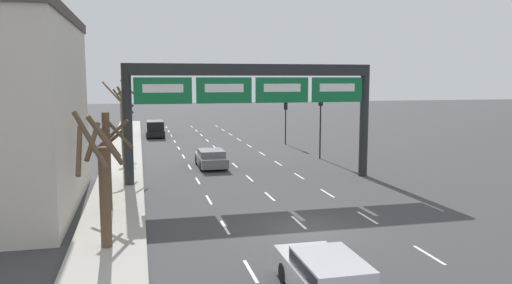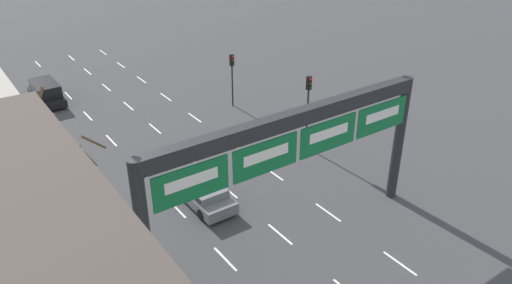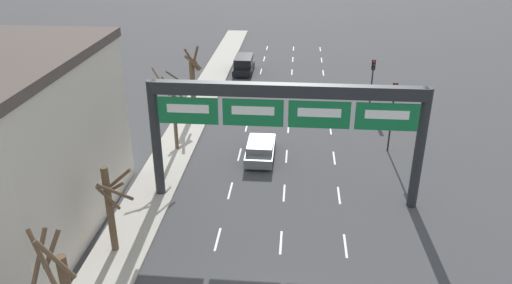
{
  "view_description": "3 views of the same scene",
  "coord_description": "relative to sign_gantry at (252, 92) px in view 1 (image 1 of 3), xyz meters",
  "views": [
    {
      "loc": [
        -6.75,
        -19.4,
        6.33
      ],
      "look_at": [
        -0.5,
        7.1,
        2.84
      ],
      "focal_mm": 35.0,
      "sensor_mm": 36.0,
      "label": 1
    },
    {
      "loc": [
        -12.71,
        -4.99,
        16.02
      ],
      "look_at": [
        1.03,
        14.61,
        3.47
      ],
      "focal_mm": 35.0,
      "sensor_mm": 36.0,
      "label": 2
    },
    {
      "loc": [
        0.5,
        -15.17,
        15.56
      ],
      "look_at": [
        -1.51,
        8.55,
        4.49
      ],
      "focal_mm": 35.0,
      "sensor_mm": 36.0,
      "label": 3
    }
  ],
  "objects": [
    {
      "name": "traffic_light_near_gantry",
      "position": [
        6.93,
        16.1,
        -2.44
      ],
      "size": [
        0.3,
        0.35,
        4.25
      ],
      "color": "black",
      "rests_on": "ground_plane"
    },
    {
      "name": "car_grey",
      "position": [
        -1.8,
        5.44,
        -4.8
      ],
      "size": [
        1.92,
        4.44,
        1.28
      ],
      "color": "slate",
      "rests_on": "ground_plane"
    },
    {
      "name": "suv_black",
      "position": [
        -5.08,
        25.31,
        -4.52
      ],
      "size": [
        1.95,
        4.82,
        1.75
      ],
      "color": "black",
      "rests_on": "ground_plane"
    },
    {
      "name": "lane_dashes",
      "position": [
        -0.0,
        3.34,
        -5.49
      ],
      "size": [
        6.72,
        67.0,
        0.01
      ],
      "color": "white",
      "rests_on": "ground_plane"
    },
    {
      "name": "tree_bare_second",
      "position": [
        -8.17,
        -5.57,
        -2.76
      ],
      "size": [
        2.0,
        2.32,
        4.62
      ],
      "color": "brown",
      "rests_on": "sidewalk_left"
    },
    {
      "name": "car_silver",
      "position": [
        -1.68,
        -16.94,
        -4.75
      ],
      "size": [
        1.85,
        4.89,
        1.39
      ],
      "color": "#B7B7BC",
      "rests_on": "ground_plane"
    },
    {
      "name": "sidewalk_left",
      "position": [
        -8.0,
        -10.16,
        -5.42
      ],
      "size": [
        2.8,
        110.0,
        0.15
      ],
      "color": "#A8A399",
      "rests_on": "ground_plane"
    },
    {
      "name": "sign_gantry",
      "position": [
        0.0,
        0.0,
        0.0
      ],
      "size": [
        15.36,
        0.7,
        7.19
      ],
      "color": "#232628",
      "rests_on": "ground_plane"
    },
    {
      "name": "traffic_light_mid_block",
      "position": [
        7.15,
        7.29,
        -1.89
      ],
      "size": [
        0.3,
        0.35,
        5.09
      ],
      "color": "black",
      "rests_on": "ground_plane"
    },
    {
      "name": "tree_bare_third",
      "position": [
        -8.15,
        -11.07,
        -2.86
      ],
      "size": [
        1.79,
        1.9,
        5.06
      ],
      "color": "brown",
      "rests_on": "sidewalk_left"
    },
    {
      "name": "ground_plane",
      "position": [
        0.0,
        -10.16,
        -5.5
      ],
      "size": [
        220.0,
        220.0,
        0.0
      ],
      "primitive_type": "plane",
      "color": "#3D3D3F"
    },
    {
      "name": "tree_bare_furthest",
      "position": [
        -7.81,
        6.01,
        -2.21
      ],
      "size": [
        2.64,
        1.47,
        6.09
      ],
      "color": "brown",
      "rests_on": "sidewalk_left"
    },
    {
      "name": "tree_bare_closest",
      "position": [
        -7.95,
        13.3,
        -2.53
      ],
      "size": [
        1.4,
        1.65,
        5.65
      ],
      "color": "brown",
      "rests_on": "sidewalk_left"
    }
  ]
}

